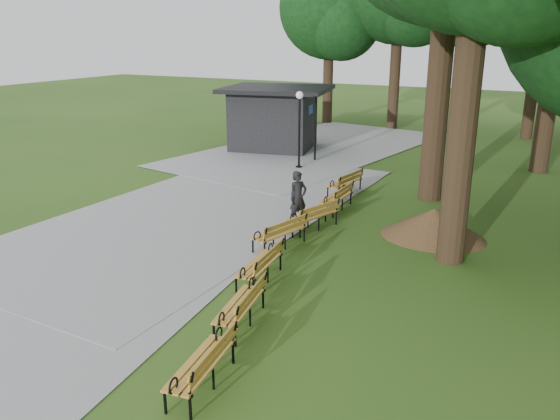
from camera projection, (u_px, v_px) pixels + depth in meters
The scene contains 13 objects.
ground at pixel (263, 261), 14.74m from camera, with size 100.00×100.00×0.00m, color #2C5017.
path at pixel (202, 208), 19.01m from camera, with size 12.00×38.00×0.06m, color gray.
person at pixel (298, 198), 17.27m from camera, with size 0.62×0.41×1.70m, color black.
kiosk at pixel (273, 118), 28.30m from camera, with size 5.03×4.37×3.15m, color black, non-canonical shape.
lamp_post at pixel (299, 114), 23.95m from camera, with size 0.32×0.32×3.34m.
dirt_mound at pixel (434, 223), 16.30m from camera, with size 2.55×2.55×0.88m, color #47301C.
bench_0 at pixel (201, 364), 9.38m from camera, with size 1.90×0.64×0.88m, color #B97C2A, non-canonical shape.
bench_1 at pixel (240, 305), 11.40m from camera, with size 1.90×0.64×0.88m, color #B97C2A, non-canonical shape.
bench_2 at pixel (259, 265), 13.39m from camera, with size 1.90×0.64×0.88m, color #B97C2A, non-canonical shape.
bench_3 at pixel (279, 233), 15.51m from camera, with size 1.90×0.64×0.88m, color #B97C2A, non-canonical shape.
bench_4 at pixel (313, 215), 16.96m from camera, with size 1.90×0.64×0.88m, color #B97C2A, non-canonical shape.
bench_5 at pixel (336, 197), 18.79m from camera, with size 1.90×0.64×0.88m, color #B97C2A, non-canonical shape.
bench_6 at pixel (345, 182), 20.65m from camera, with size 1.90×0.64×0.88m, color #B97C2A, non-canonical shape.
Camera 1 is at (6.64, -11.92, 5.75)m, focal length 35.99 mm.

